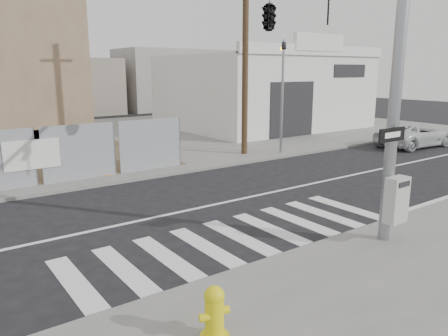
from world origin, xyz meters
TOP-DOWN VIEW (x-y plane):
  - ground at (0.00, 0.00)m, footprint 100.00×100.00m
  - sidewalk_far at (0.00, 14.00)m, footprint 50.00×20.00m
  - signal_pole at (2.49, -2.05)m, footprint 0.96×5.87m
  - far_signal_pole at (8.00, 4.60)m, footprint 0.16×0.20m
  - concrete_wall_right at (-0.50, 14.08)m, footprint 5.50×1.30m
  - auto_shop at (14.00, 12.97)m, footprint 12.00×10.20m
  - utility_pole_right at (6.50, 5.50)m, footprint 1.60×0.28m
  - fire_hydrant at (-2.92, -5.67)m, footprint 0.55×0.55m
  - suv at (15.44, 2.25)m, footprint 4.71×2.40m
  - traffic_cone_d at (-0.47, 5.15)m, footprint 0.39×0.39m

SIDE VIEW (x-z plane):
  - ground at x=0.00m, z-range 0.00..0.00m
  - sidewalk_far at x=0.00m, z-range 0.00..0.12m
  - traffic_cone_d at x=-0.47m, z-range 0.11..0.81m
  - fire_hydrant at x=-2.92m, z-range 0.11..0.94m
  - suv at x=15.44m, z-range 0.00..1.28m
  - auto_shop at x=14.00m, z-range -0.44..5.51m
  - concrete_wall_right at x=-0.50m, z-range -0.62..7.38m
  - far_signal_pole at x=8.00m, z-range 0.68..6.28m
  - signal_pole at x=2.49m, z-range 1.28..8.28m
  - utility_pole_right at x=6.50m, z-range 0.20..10.20m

